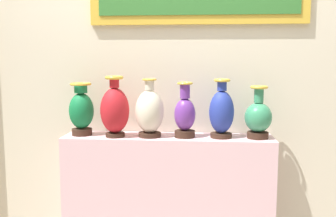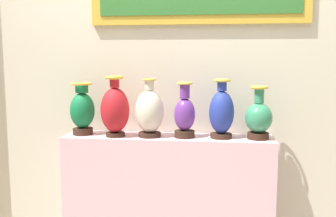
# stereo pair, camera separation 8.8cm
# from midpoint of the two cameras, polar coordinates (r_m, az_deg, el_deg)

# --- Properties ---
(display_shelf) EXTENTS (1.36, 0.28, 1.04)m
(display_shelf) POSITION_cam_midpoint_polar(r_m,az_deg,el_deg) (2.67, 0.98, -15.14)
(display_shelf) COLOR beige
(display_shelf) RESTS_ON ground_plane
(back_wall) EXTENTS (3.83, 0.14, 3.17)m
(back_wall) POSITION_cam_midpoint_polar(r_m,az_deg,el_deg) (2.66, 1.63, 8.80)
(back_wall) COLOR beige
(back_wall) RESTS_ON ground_plane
(vase_emerald) EXTENTS (0.16, 0.16, 0.35)m
(vase_emerald) POSITION_cam_midpoint_polar(r_m,az_deg,el_deg) (2.60, -11.60, -0.25)
(vase_emerald) COLOR #382319
(vase_emerald) RESTS_ON display_shelf
(vase_crimson) EXTENTS (0.19, 0.19, 0.39)m
(vase_crimson) POSITION_cam_midpoint_polar(r_m,az_deg,el_deg) (2.50, -6.85, -0.16)
(vase_crimson) COLOR #382319
(vase_crimson) RESTS_ON display_shelf
(vase_ivory) EXTENTS (0.18, 0.18, 0.37)m
(vase_ivory) POSITION_cam_midpoint_polar(r_m,az_deg,el_deg) (2.47, -1.73, -0.50)
(vase_ivory) COLOR #382319
(vase_ivory) RESTS_ON display_shelf
(vase_violet) EXTENTS (0.14, 0.14, 0.35)m
(vase_violet) POSITION_cam_midpoint_polar(r_m,az_deg,el_deg) (2.45, 3.50, -0.92)
(vase_violet) COLOR #382319
(vase_violet) RESTS_ON display_shelf
(vase_cobalt) EXTENTS (0.16, 0.16, 0.38)m
(vase_cobalt) POSITION_cam_midpoint_polar(r_m,az_deg,el_deg) (2.46, 8.93, -0.57)
(vase_cobalt) COLOR #382319
(vase_cobalt) RESTS_ON display_shelf
(vase_jade) EXTENTS (0.17, 0.17, 0.33)m
(vase_jade) POSITION_cam_midpoint_polar(r_m,az_deg,el_deg) (2.48, 14.24, -1.31)
(vase_jade) COLOR #382319
(vase_jade) RESTS_ON display_shelf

